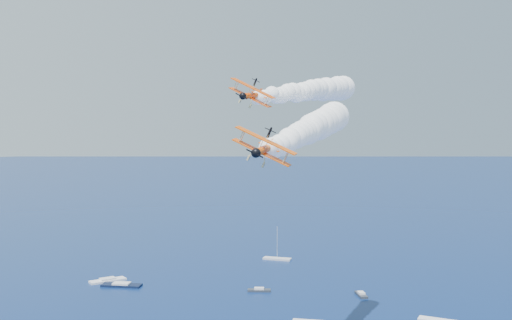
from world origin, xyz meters
TOP-DOWN VIEW (x-y plane):
  - biplane_lead at (13.91, 38.56)m, footprint 11.10×12.01m
  - biplane_trail at (-4.37, 9.46)m, footprint 10.48×10.87m
  - smoke_trail_lead at (37.89, 52.42)m, footprint 57.43×50.84m
  - smoke_trail_trail at (17.09, 26.97)m, footprint 57.67×56.67m
  - spectator_boats at (-1.27, 121.53)m, footprint 228.75×175.19m

SIDE VIEW (x-z plane):
  - spectator_boats at x=-1.27m, z-range 0.00..0.70m
  - biplane_trail at x=-4.37m, z-range 46.90..54.48m
  - smoke_trail_trail at x=17.09m, z-range 47.75..57.81m
  - biplane_lead at x=13.91m, z-range 54.12..62.64m
  - smoke_trail_lead at x=37.89m, z-range 55.44..65.50m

